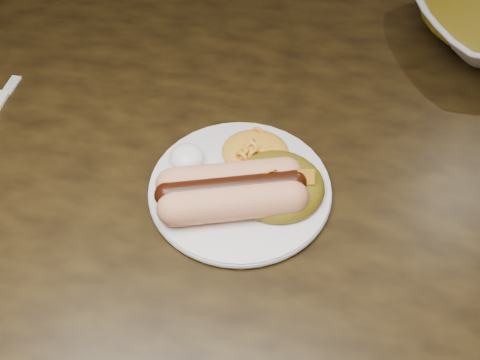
# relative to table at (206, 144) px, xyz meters

# --- Properties ---
(floor) EXTENTS (4.00, 4.00, 0.00)m
(floor) POSITION_rel_table_xyz_m (0.00, 0.00, -0.66)
(floor) COLOR brown
(floor) RESTS_ON ground
(table) EXTENTS (1.60, 0.90, 0.75)m
(table) POSITION_rel_table_xyz_m (0.00, 0.00, 0.00)
(table) COLOR #30220C
(table) RESTS_ON floor
(plate) EXTENTS (0.26, 0.26, 0.01)m
(plate) POSITION_rel_table_xyz_m (0.08, -0.15, 0.10)
(plate) COLOR silver
(plate) RESTS_ON table
(hotdog) EXTENTS (0.14, 0.11, 0.04)m
(hotdog) POSITION_rel_table_xyz_m (0.07, -0.18, 0.12)
(hotdog) COLOR #E8AA7A
(hotdog) RESTS_ON plate
(mac_and_cheese) EXTENTS (0.10, 0.10, 0.03)m
(mac_and_cheese) POSITION_rel_table_xyz_m (0.09, -0.10, 0.12)
(mac_and_cheese) COLOR yellow
(mac_and_cheese) RESTS_ON plate
(sour_cream) EXTENTS (0.05, 0.05, 0.02)m
(sour_cream) POSITION_rel_table_xyz_m (0.01, -0.13, 0.12)
(sour_cream) COLOR white
(sour_cream) RESTS_ON plate
(taco_salad) EXTENTS (0.11, 0.10, 0.05)m
(taco_salad) POSITION_rel_table_xyz_m (0.12, -0.15, 0.12)
(taco_salad) COLOR #AB490B
(taco_salad) RESTS_ON plate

